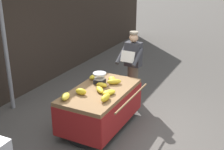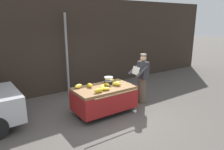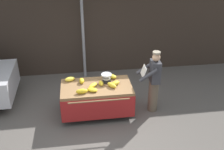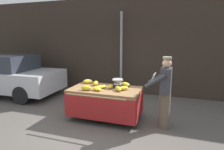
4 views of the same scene
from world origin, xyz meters
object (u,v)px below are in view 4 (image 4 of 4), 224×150
at_px(banana_bunch_5, 110,87).
at_px(parked_car, 9,75).
at_px(banana_cart, 105,96).
at_px(banana_bunch_0, 88,81).
at_px(weighing_scale, 118,83).
at_px(banana_bunch_1, 96,83).
at_px(banana_bunch_2, 102,87).
at_px(banana_bunch_8, 97,89).
at_px(banana_bunch_6, 118,89).
at_px(street_pole, 121,55).
at_px(banana_bunch_7, 125,84).
at_px(banana_bunch_3, 86,88).
at_px(banana_bunch_4, 124,88).
at_px(vendor_person, 165,93).

xyz_separation_m(banana_bunch_5, parked_car, (-4.37, 0.91, -0.13)).
xyz_separation_m(banana_cart, banana_bunch_0, (-0.67, 0.36, 0.28)).
height_order(banana_cart, weighing_scale, weighing_scale).
relative_size(banana_bunch_1, banana_bunch_5, 0.97).
bearing_deg(banana_bunch_2, banana_bunch_8, -98.95).
relative_size(banana_cart, banana_bunch_6, 6.14).
height_order(street_pole, banana_bunch_2, street_pole).
height_order(banana_cart, banana_bunch_1, banana_bunch_1).
distance_m(banana_bunch_1, banana_bunch_7, 0.82).
xyz_separation_m(street_pole, banana_bunch_8, (0.08, -2.50, -0.64)).
relative_size(street_pole, weighing_scale, 10.86).
bearing_deg(banana_cart, banana_bunch_3, -139.42).
bearing_deg(banana_bunch_0, banana_bunch_1, -25.25).
distance_m(weighing_scale, banana_bunch_7, 0.25).
distance_m(banana_bunch_4, banana_bunch_6, 0.16).
distance_m(banana_cart, banana_bunch_1, 0.51).
bearing_deg(banana_bunch_5, parked_car, 168.27).
bearing_deg(banana_bunch_1, banana_bunch_7, 10.19).
relative_size(banana_bunch_0, banana_bunch_5, 1.17).
height_order(banana_bunch_3, banana_bunch_8, banana_bunch_3).
bearing_deg(banana_bunch_0, banana_bunch_2, -34.51).
height_order(weighing_scale, parked_car, parked_car).
relative_size(banana_bunch_3, parked_car, 0.07).
height_order(banana_cart, vendor_person, vendor_person).
distance_m(street_pole, banana_bunch_0, 2.04).
bearing_deg(vendor_person, banana_bunch_5, 175.98).
bearing_deg(banana_bunch_7, banana_bunch_1, -169.81).
bearing_deg(banana_bunch_2, parked_car, 166.71).
bearing_deg(banana_bunch_6, banana_cart, 163.09).
xyz_separation_m(street_pole, vendor_person, (1.70, -2.30, -0.65)).
xyz_separation_m(weighing_scale, vendor_person, (1.21, -0.23, -0.08)).
distance_m(street_pole, banana_bunch_4, 2.44).
bearing_deg(banana_bunch_5, weighing_scale, 40.64).
distance_m(banana_bunch_2, banana_bunch_8, 0.22).
xyz_separation_m(vendor_person, parked_car, (-5.74, 1.00, -0.12)).
height_order(street_pole, banana_bunch_5, street_pole).
bearing_deg(banana_cart, banana_bunch_6, -16.91).
bearing_deg(weighing_scale, banana_bunch_3, -143.22).
height_order(weighing_scale, vendor_person, vendor_person).
bearing_deg(weighing_scale, vendor_person, -10.84).
relative_size(banana_bunch_3, banana_bunch_8, 1.07).
xyz_separation_m(street_pole, weighing_scale, (0.49, -2.07, -0.57)).
xyz_separation_m(banana_bunch_4, banana_bunch_5, (-0.37, 0.04, -0.00)).
height_order(banana_bunch_3, banana_bunch_7, banana_bunch_3).
height_order(weighing_scale, banana_bunch_0, weighing_scale).
bearing_deg(banana_bunch_8, banana_bunch_2, 81.05).
relative_size(street_pole, banana_bunch_6, 10.14).
bearing_deg(vendor_person, weighing_scale, 169.16).
xyz_separation_m(banana_bunch_1, banana_bunch_4, (0.86, -0.23, -0.01)).
relative_size(banana_bunch_7, vendor_person, 0.16).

